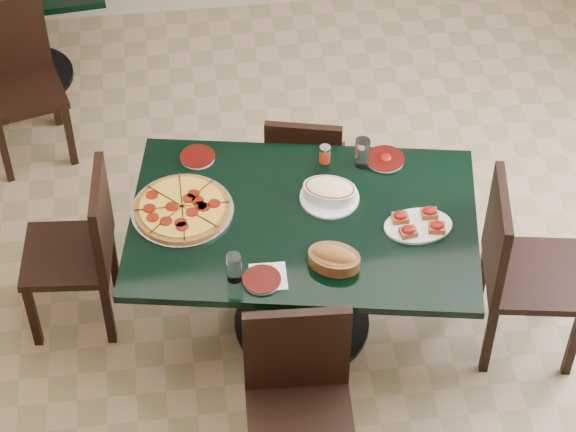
{
  "coord_description": "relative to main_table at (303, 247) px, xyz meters",
  "views": [
    {
      "loc": [
        -0.51,
        -3.45,
        4.38
      ],
      "look_at": [
        -0.08,
        0.0,
        0.8
      ],
      "focal_mm": 70.0,
      "sensor_mm": 36.0,
      "label": 1
    }
  ],
  "objects": [
    {
      "name": "floor",
      "position": [
        0.0,
        -0.02,
        -0.57
      ],
      "size": [
        5.5,
        5.5,
        0.0
      ],
      "primitive_type": "plane",
      "color": "#8C6F51",
      "rests_on": "ground"
    },
    {
      "name": "main_table",
      "position": [
        0.0,
        0.0,
        0.0
      ],
      "size": [
        1.72,
        1.27,
        0.75
      ],
      "rotation": [
        0.0,
        0.0,
        -0.18
      ],
      "color": "black",
      "rests_on": "floor"
    },
    {
      "name": "back_table",
      "position": [
        -1.44,
        2.13,
        -0.04
      ],
      "size": [
        1.15,
        0.88,
        0.75
      ],
      "rotation": [
        0.0,
        0.0,
        0.09
      ],
      "color": "black",
      "rests_on": "floor"
    },
    {
      "name": "chair_far",
      "position": [
        0.1,
        0.65,
        -0.12
      ],
      "size": [
        0.46,
        0.46,
        0.81
      ],
      "rotation": [
        0.0,
        0.0,
        2.91
      ],
      "color": "black",
      "rests_on": "floor"
    },
    {
      "name": "chair_near",
      "position": [
        -0.12,
        -0.8,
        -0.04
      ],
      "size": [
        0.46,
        0.46,
        0.94
      ],
      "rotation": [
        0.0,
        0.0,
        -0.05
      ],
      "color": "black",
      "rests_on": "floor"
    },
    {
      "name": "chair_right",
      "position": [
        0.96,
        -0.2,
        -0.02
      ],
      "size": [
        0.52,
        0.52,
        0.97
      ],
      "rotation": [
        0.0,
        0.0,
        1.41
      ],
      "color": "black",
      "rests_on": "floor"
    },
    {
      "name": "chair_left",
      "position": [
        -1.02,
        0.2,
        -0.07
      ],
      "size": [
        0.45,
        0.45,
        0.9
      ],
      "rotation": [
        0.0,
        0.0,
        -1.65
      ],
      "color": "black",
      "rests_on": "floor"
    },
    {
      "name": "back_chair_near",
      "position": [
        -1.38,
        1.54,
        -0.06
      ],
      "size": [
        0.52,
        0.52,
        0.91
      ],
      "rotation": [
        0.0,
        0.0,
        0.26
      ],
      "color": "black",
      "rests_on": "floor"
    },
    {
      "name": "pepperoni_pizza",
      "position": [
        -0.54,
        0.12,
        0.2
      ],
      "size": [
        0.47,
        0.47,
        0.04
      ],
      "rotation": [
        0.0,
        0.0,
        0.0
      ],
      "color": "#B6B6BD",
      "rests_on": "main_table"
    },
    {
      "name": "lasagna_casserole",
      "position": [
        0.14,
        0.12,
        0.23
      ],
      "size": [
        0.29,
        0.27,
        0.09
      ],
      "rotation": [
        0.0,
        0.0,
        -0.34
      ],
      "color": "silver",
      "rests_on": "main_table"
    },
    {
      "name": "bread_basket",
      "position": [
        0.1,
        -0.29,
        0.22
      ],
      "size": [
        0.28,
        0.24,
        0.1
      ],
      "rotation": [
        0.0,
        0.0,
        -0.44
      ],
      "color": "brown",
      "rests_on": "main_table"
    },
    {
      "name": "bruschetta_platter",
      "position": [
        0.5,
        -0.11,
        0.21
      ],
      "size": [
        0.32,
        0.23,
        0.05
      ],
      "rotation": [
        0.0,
        0.0,
        0.04
      ],
      "color": "silver",
      "rests_on": "main_table"
    },
    {
      "name": "side_plate_near",
      "position": [
        -0.22,
        -0.34,
        0.19
      ],
      "size": [
        0.17,
        0.17,
        0.02
      ],
      "rotation": [
        0.0,
        0.0,
        -0.11
      ],
      "color": "silver",
      "rests_on": "main_table"
    },
    {
      "name": "side_plate_far_r",
      "position": [
        0.44,
        0.34,
        0.19
      ],
      "size": [
        0.18,
        0.18,
        0.03
      ],
      "rotation": [
        0.0,
        0.0,
        -0.26
      ],
      "color": "silver",
      "rests_on": "main_table"
    },
    {
      "name": "side_plate_far_l",
      "position": [
        -0.44,
        0.46,
        0.19
      ],
      "size": [
        0.17,
        0.17,
        0.02
      ],
      "rotation": [
        0.0,
        0.0,
        -0.26
      ],
      "color": "silver",
      "rests_on": "main_table"
    },
    {
      "name": "napkin_setting",
      "position": [
        -0.19,
        -0.32,
        0.18
      ],
      "size": [
        0.16,
        0.16,
        0.01
      ],
      "rotation": [
        0.0,
        0.0,
        -0.03
      ],
      "color": "white",
      "rests_on": "main_table"
    },
    {
      "name": "water_glass_a",
      "position": [
        0.32,
        0.32,
        0.26
      ],
      "size": [
        0.07,
        0.07,
        0.15
      ],
      "primitive_type": "cylinder",
      "color": "silver",
      "rests_on": "main_table"
    },
    {
      "name": "water_glass_b",
      "position": [
        -0.34,
        -0.31,
        0.25
      ],
      "size": [
        0.07,
        0.07,
        0.14
      ],
      "primitive_type": "cylinder",
      "color": "silver",
      "rests_on": "main_table"
    },
    {
      "name": "pepper_shaker",
      "position": [
        0.15,
        0.37,
        0.23
      ],
      "size": [
        0.05,
        0.05,
        0.09
      ],
      "color": "red",
      "rests_on": "main_table"
    }
  ]
}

